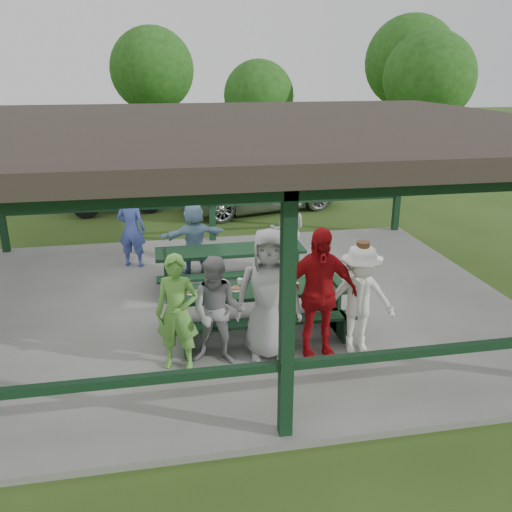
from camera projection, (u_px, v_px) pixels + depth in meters
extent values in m
plane|color=#2E4D18|center=(236.00, 307.00, 9.91)|extent=(90.00, 90.00, 0.00)
cube|color=slate|center=(236.00, 304.00, 9.90)|extent=(10.00, 8.00, 0.10)
cube|color=black|center=(287.00, 317.00, 5.86)|extent=(0.15, 0.15, 3.00)
cube|color=black|center=(211.00, 180.00, 12.90)|extent=(0.15, 0.15, 3.00)
cube|color=black|center=(399.00, 173.00, 13.74)|extent=(0.15, 0.15, 3.00)
cube|color=black|center=(62.00, 388.00, 5.64)|extent=(4.65, 0.10, 0.10)
cube|color=black|center=(481.00, 346.00, 6.48)|extent=(4.65, 0.10, 0.10)
cube|color=black|center=(110.00, 209.00, 12.68)|extent=(4.65, 0.10, 0.10)
cube|color=black|center=(307.00, 200.00, 13.52)|extent=(4.65, 0.10, 0.10)
cube|color=black|center=(290.00, 190.00, 5.39)|extent=(9.80, 0.15, 0.20)
cube|color=black|center=(209.00, 119.00, 12.44)|extent=(9.80, 0.15, 0.20)
cube|color=#322924|center=(234.00, 127.00, 8.84)|extent=(10.60, 8.60, 0.24)
cube|color=black|center=(259.00, 290.00, 8.56)|extent=(2.80, 0.75, 0.06)
cube|color=black|center=(266.00, 322.00, 8.15)|extent=(2.80, 0.28, 0.05)
cube|color=black|center=(253.00, 293.00, 9.17)|extent=(2.80, 0.28, 0.05)
cube|color=black|center=(183.00, 316.00, 8.46)|extent=(0.06, 0.70, 0.75)
cube|color=black|center=(332.00, 304.00, 8.89)|extent=(0.06, 0.70, 0.75)
cube|color=black|center=(183.00, 324.00, 8.51)|extent=(0.06, 1.39, 0.45)
cube|color=black|center=(332.00, 312.00, 8.94)|extent=(0.06, 1.39, 0.45)
cube|color=black|center=(230.00, 250.00, 10.38)|extent=(2.84, 0.75, 0.06)
cube|color=black|center=(235.00, 275.00, 9.97)|extent=(2.84, 0.28, 0.05)
cube|color=black|center=(227.00, 255.00, 11.00)|extent=(2.84, 0.28, 0.05)
cube|color=black|center=(166.00, 271.00, 10.28)|extent=(0.06, 0.70, 0.75)
cube|color=black|center=(293.00, 263.00, 10.72)|extent=(0.06, 0.70, 0.75)
cube|color=black|center=(166.00, 279.00, 10.33)|extent=(0.06, 1.39, 0.45)
cube|color=black|center=(292.00, 270.00, 10.77)|extent=(0.06, 1.39, 0.45)
cylinder|color=white|center=(192.00, 293.00, 8.36)|extent=(0.22, 0.22, 0.01)
torus|color=olive|center=(189.00, 292.00, 8.33)|extent=(0.10, 0.10, 0.03)
torus|color=olive|center=(194.00, 292.00, 8.34)|extent=(0.10, 0.10, 0.03)
torus|color=olive|center=(191.00, 290.00, 8.40)|extent=(0.10, 0.10, 0.03)
cylinder|color=white|center=(236.00, 289.00, 8.49)|extent=(0.22, 0.22, 0.01)
torus|color=olive|center=(234.00, 289.00, 8.45)|extent=(0.10, 0.10, 0.03)
torus|color=olive|center=(239.00, 288.00, 8.47)|extent=(0.10, 0.10, 0.03)
torus|color=olive|center=(236.00, 287.00, 8.52)|extent=(0.10, 0.10, 0.03)
cylinder|color=white|center=(281.00, 286.00, 8.61)|extent=(0.22, 0.22, 0.01)
torus|color=olive|center=(279.00, 285.00, 8.58)|extent=(0.10, 0.10, 0.03)
torus|color=olive|center=(284.00, 285.00, 8.59)|extent=(0.10, 0.10, 0.03)
torus|color=olive|center=(280.00, 284.00, 8.65)|extent=(0.10, 0.10, 0.03)
cylinder|color=white|center=(325.00, 283.00, 8.74)|extent=(0.22, 0.22, 0.01)
torus|color=olive|center=(323.00, 282.00, 8.71)|extent=(0.10, 0.10, 0.03)
torus|color=olive|center=(328.00, 282.00, 8.72)|extent=(0.10, 0.10, 0.03)
torus|color=olive|center=(324.00, 280.00, 8.77)|extent=(0.10, 0.10, 0.03)
cylinder|color=#381E0F|center=(259.00, 290.00, 8.36)|extent=(0.06, 0.06, 0.10)
cylinder|color=#381E0F|center=(288.00, 287.00, 8.44)|extent=(0.06, 0.06, 0.10)
cylinder|color=#381E0F|center=(297.00, 287.00, 8.47)|extent=(0.06, 0.06, 0.10)
cylinder|color=#381E0F|center=(317.00, 285.00, 8.53)|extent=(0.06, 0.06, 0.10)
cylinder|color=#381E0F|center=(325.00, 285.00, 8.55)|extent=(0.06, 0.06, 0.10)
cone|color=white|center=(223.00, 283.00, 8.63)|extent=(0.09, 0.09, 0.10)
cone|color=white|center=(240.00, 282.00, 8.67)|extent=(0.09, 0.09, 0.10)
cone|color=white|center=(246.00, 281.00, 8.69)|extent=(0.09, 0.09, 0.10)
cone|color=white|center=(311.00, 277.00, 8.88)|extent=(0.09, 0.09, 0.10)
cone|color=white|center=(322.00, 276.00, 8.91)|extent=(0.09, 0.09, 0.10)
imported|color=#5FA33F|center=(177.00, 313.00, 7.48)|extent=(0.70, 0.57, 1.68)
imported|color=gray|center=(218.00, 311.00, 7.61)|extent=(0.91, 0.79, 1.61)
imported|color=#949497|center=(269.00, 294.00, 7.76)|extent=(1.05, 0.79, 1.95)
imported|color=#A60D13|center=(318.00, 294.00, 7.72)|extent=(1.17, 0.50, 1.98)
imported|color=white|center=(359.00, 299.00, 7.93)|extent=(1.13, 0.72, 1.66)
cylinder|color=#55331D|center=(363.00, 250.00, 7.67)|extent=(0.35, 0.35, 0.02)
cylinder|color=#55331D|center=(363.00, 246.00, 7.65)|extent=(0.21, 0.21, 0.11)
imported|color=#84ACCC|center=(194.00, 238.00, 11.06)|extent=(1.43, 0.67, 1.48)
imported|color=#4557B4|center=(131.00, 229.00, 11.40)|extent=(0.69, 0.56, 1.64)
imported|color=#98989A|center=(288.00, 231.00, 11.38)|extent=(0.88, 0.75, 1.58)
imported|color=silver|center=(261.00, 186.00, 16.53)|extent=(5.33, 3.44, 1.37)
cube|color=navy|center=(114.00, 184.00, 16.34)|extent=(2.97, 1.78, 0.12)
cube|color=navy|center=(116.00, 180.00, 15.63)|extent=(2.78, 0.45, 0.40)
cube|color=navy|center=(112.00, 171.00, 16.89)|extent=(2.78, 0.45, 0.40)
cube|color=navy|center=(64.00, 178.00, 15.84)|extent=(0.26, 1.40, 0.40)
cube|color=navy|center=(160.00, 173.00, 16.68)|extent=(0.26, 1.40, 0.40)
cylinder|color=black|center=(86.00, 205.00, 15.54)|extent=(0.78, 0.28, 0.76)
cylinder|color=yellow|center=(86.00, 205.00, 15.54)|extent=(0.31, 0.26, 0.28)
cylinder|color=black|center=(84.00, 194.00, 16.88)|extent=(0.78, 0.28, 0.76)
cylinder|color=yellow|center=(84.00, 194.00, 16.88)|extent=(0.31, 0.26, 0.28)
cylinder|color=black|center=(149.00, 201.00, 16.09)|extent=(0.78, 0.28, 0.76)
cylinder|color=yellow|center=(149.00, 201.00, 16.09)|extent=(0.31, 0.26, 0.28)
cylinder|color=black|center=(142.00, 190.00, 17.43)|extent=(0.78, 0.28, 0.76)
cylinder|color=yellow|center=(142.00, 190.00, 17.43)|extent=(0.31, 0.26, 0.28)
cube|color=navy|center=(177.00, 183.00, 16.95)|extent=(1.00, 0.22, 0.08)
cone|color=#F2590C|center=(62.00, 175.00, 15.79)|extent=(0.08, 0.40, 0.40)
cylinder|color=black|center=(156.00, 127.00, 25.32)|extent=(0.36, 0.36, 2.95)
sphere|color=#1D4A13|center=(152.00, 69.00, 24.48)|extent=(3.77, 3.77, 3.77)
cylinder|color=black|center=(259.00, 143.00, 22.61)|extent=(0.36, 0.36, 2.22)
sphere|color=#1D4A13|center=(259.00, 96.00, 21.97)|extent=(2.85, 2.85, 2.85)
cylinder|color=black|center=(423.00, 140.00, 21.66)|extent=(0.36, 0.36, 2.76)
sphere|color=#1D4A13|center=(429.00, 77.00, 20.88)|extent=(3.53, 3.53, 3.53)
cylinder|color=black|center=(405.00, 124.00, 25.20)|extent=(0.36, 0.36, 3.19)
sphere|color=#1D4A13|center=(411.00, 62.00, 24.29)|extent=(4.08, 4.08, 4.08)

